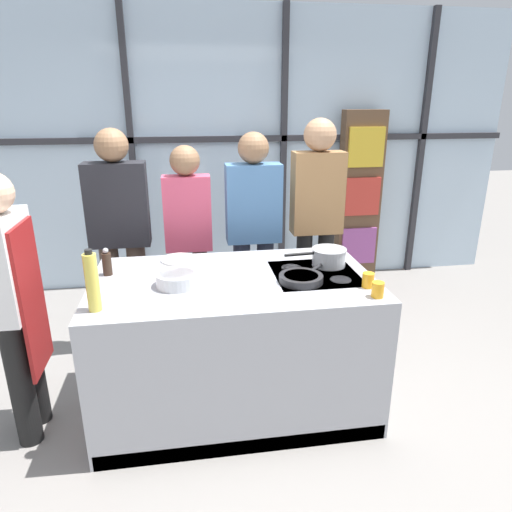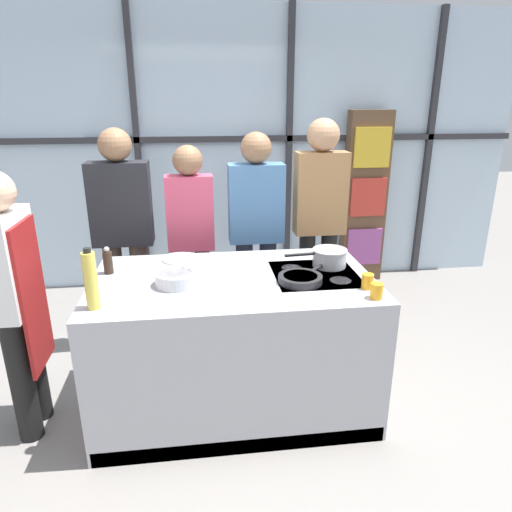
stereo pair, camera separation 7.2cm
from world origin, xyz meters
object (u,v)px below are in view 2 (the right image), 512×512
(oil_bottle, at_px, (91,280))
(frying_pan, at_px, (301,278))
(spectator_far_left, at_px, (123,228))
(spectator_far_right, at_px, (320,215))
(spectator_center_left, at_px, (191,232))
(juice_glass_far, at_px, (367,281))
(saucepan, at_px, (329,257))
(mixing_bowl, at_px, (177,278))
(spectator_center_right, at_px, (256,226))
(pepper_grinder, at_px, (108,262))
(chef, at_px, (14,294))
(white_plate, at_px, (180,259))
(juice_glass_near, at_px, (377,291))

(oil_bottle, bearing_deg, frying_pan, 10.35)
(spectator_far_left, xyz_separation_m, spectator_far_right, (1.54, 0.00, 0.06))
(spectator_center_left, relative_size, juice_glass_far, 18.37)
(saucepan, bearing_deg, mixing_bowl, -168.96)
(spectator_center_left, distance_m, spectator_center_right, 0.52)
(oil_bottle, relative_size, pepper_grinder, 1.89)
(spectator_far_left, height_order, juice_glass_far, spectator_far_left)
(mixing_bowl, distance_m, juice_glass_far, 1.11)
(chef, relative_size, spectator_center_left, 0.99)
(spectator_far_right, xyz_separation_m, oil_bottle, (-1.53, -1.21, 0.00))
(white_plate, bearing_deg, spectator_far_left, 131.24)
(spectator_center_right, xyz_separation_m, juice_glass_far, (0.50, -1.14, -0.03))
(mixing_bowl, height_order, juice_glass_near, juice_glass_near)
(chef, bearing_deg, spectator_center_left, 134.47)
(spectator_center_left, distance_m, oil_bottle, 1.31)
(pepper_grinder, height_order, juice_glass_near, pepper_grinder)
(spectator_center_left, bearing_deg, chef, 44.47)
(spectator_far_right, bearing_deg, juice_glass_near, 89.36)
(saucepan, xyz_separation_m, white_plate, (-0.97, 0.25, -0.05))
(mixing_bowl, xyz_separation_m, juice_glass_far, (1.10, -0.19, 0.00))
(juice_glass_far, bearing_deg, white_plate, 149.67)
(spectator_center_right, xyz_separation_m, saucepan, (0.38, -0.75, -0.02))
(juice_glass_far, bearing_deg, juice_glass_near, -90.00)
(mixing_bowl, bearing_deg, saucepan, 11.04)
(spectator_far_left, distance_m, frying_pan, 1.54)
(frying_pan, height_order, oil_bottle, oil_bottle)
(frying_pan, height_order, mixing_bowl, mixing_bowl)
(spectator_far_right, xyz_separation_m, juice_glass_near, (-0.01, -1.28, -0.11))
(oil_bottle, bearing_deg, spectator_far_left, 90.68)
(pepper_grinder, bearing_deg, juice_glass_near, -20.75)
(white_plate, bearing_deg, chef, -153.07)
(saucepan, bearing_deg, spectator_far_left, 151.89)
(spectator_far_left, height_order, saucepan, spectator_far_left)
(chef, height_order, spectator_center_right, spectator_center_right)
(white_plate, xyz_separation_m, mixing_bowl, (-0.01, -0.44, 0.04))
(spectator_center_left, height_order, spectator_far_right, spectator_far_right)
(spectator_center_right, bearing_deg, white_plate, 40.60)
(white_plate, distance_m, juice_glass_near, 1.34)
(white_plate, bearing_deg, saucepan, -14.48)
(spectator_center_left, bearing_deg, oil_bottle, 67.53)
(chef, height_order, spectator_center_left, spectator_center_left)
(chef, relative_size, juice_glass_far, 18.12)
(spectator_far_left, xyz_separation_m, juice_glass_near, (1.53, -1.28, -0.05))
(spectator_center_left, xyz_separation_m, saucepan, (0.90, -0.75, 0.01))
(pepper_grinder, distance_m, juice_glass_near, 1.63)
(spectator_center_right, relative_size, mixing_bowl, 6.78)
(spectator_center_right, relative_size, oil_bottle, 5.11)
(spectator_center_right, relative_size, pepper_grinder, 9.67)
(spectator_center_left, bearing_deg, saucepan, 139.94)
(white_plate, height_order, juice_glass_near, juice_glass_near)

